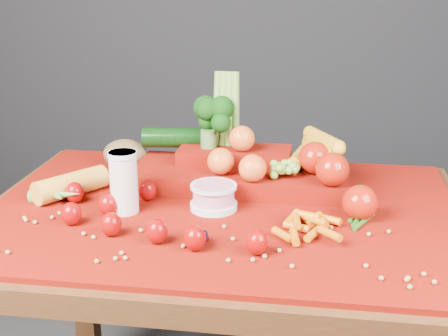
# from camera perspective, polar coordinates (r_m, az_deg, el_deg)

# --- Properties ---
(table) EXTENTS (1.10, 0.80, 0.75)m
(table) POSITION_cam_1_polar(r_m,az_deg,el_deg) (1.45, -0.12, -7.57)
(table) COLOR #34180B
(table) RESTS_ON ground
(red_cloth) EXTENTS (1.05, 0.75, 0.01)m
(red_cloth) POSITION_cam_1_polar(r_m,az_deg,el_deg) (1.41, -0.12, -3.88)
(red_cloth) COLOR #6D0C03
(red_cloth) RESTS_ON table
(milk_glass) EXTENTS (0.06, 0.06, 0.14)m
(milk_glass) POSITION_cam_1_polar(r_m,az_deg,el_deg) (1.38, -9.16, -1.09)
(milk_glass) COLOR beige
(milk_glass) RESTS_ON red_cloth
(yogurt_bowl) EXTENTS (0.11, 0.11, 0.06)m
(yogurt_bowl) POSITION_cam_1_polar(r_m,az_deg,el_deg) (1.39, -0.96, -2.57)
(yogurt_bowl) COLOR silver
(yogurt_bowl) RESTS_ON red_cloth
(strawberry_scatter) EXTENTS (0.48, 0.28, 0.05)m
(strawberry_scatter) POSITION_cam_1_polar(r_m,az_deg,el_deg) (1.31, -7.94, -4.26)
(strawberry_scatter) COLOR #980707
(strawberry_scatter) RESTS_ON red_cloth
(dark_grape_cluster) EXTENTS (0.06, 0.05, 0.03)m
(dark_grape_cluster) POSITION_cam_1_polar(r_m,az_deg,el_deg) (1.23, -1.99, -6.29)
(dark_grape_cluster) COLOR black
(dark_grape_cluster) RESTS_ON red_cloth
(soybean_scatter) EXTENTS (0.84, 0.24, 0.01)m
(soybean_scatter) POSITION_cam_1_polar(r_m,az_deg,el_deg) (1.22, -1.56, -6.98)
(soybean_scatter) COLOR #AD894A
(soybean_scatter) RESTS_ON red_cloth
(corn_ear) EXTENTS (0.25, 0.26, 0.06)m
(corn_ear) POSITION_cam_1_polar(r_m,az_deg,el_deg) (1.48, -14.69, -2.13)
(corn_ear) COLOR gold
(corn_ear) RESTS_ON red_cloth
(potato) EXTENTS (0.12, 0.09, 0.08)m
(potato) POSITION_cam_1_polar(r_m,az_deg,el_deg) (1.67, -9.01, 1.23)
(potato) COLOR brown
(potato) RESTS_ON red_cloth
(baby_carrot_pile) EXTENTS (0.18, 0.17, 0.03)m
(baby_carrot_pile) POSITION_cam_1_polar(r_m,az_deg,el_deg) (1.29, 7.46, -5.25)
(baby_carrot_pile) COLOR #C96007
(baby_carrot_pile) RESTS_ON red_cloth
(green_bean_pile) EXTENTS (0.14, 0.12, 0.01)m
(green_bean_pile) POSITION_cam_1_polar(r_m,az_deg,el_deg) (1.39, 12.99, -4.28)
(green_bean_pile) COLOR #225A14
(green_bean_pile) RESTS_ON red_cloth
(produce_mound) EXTENTS (0.59, 0.36, 0.27)m
(produce_mound) POSITION_cam_1_polar(r_m,az_deg,el_deg) (1.52, 2.47, 0.45)
(produce_mound) COLOR #6D0C03
(produce_mound) RESTS_ON red_cloth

